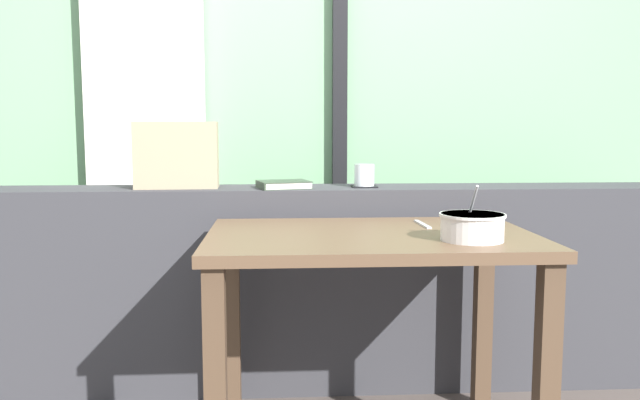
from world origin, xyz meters
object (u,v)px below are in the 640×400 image
object	(u,v)px
coaster_square	(364,186)
closed_book	(283,185)
juice_glass	(364,176)
throw_pillow	(177,155)
breakfast_table	(370,270)
fork_utensil	(422,224)
soup_bowl	(472,227)

from	to	relation	value
coaster_square	closed_book	world-z (taller)	closed_book
juice_glass	throw_pillow	size ratio (longest dim) A/B	0.27
breakfast_table	throw_pillow	xyz separation A→B (m)	(-0.69, 0.56, 0.34)
breakfast_table	juice_glass	world-z (taller)	juice_glass
juice_glass	fork_utensil	bearing A→B (deg)	-69.48
coaster_square	soup_bowl	bearing A→B (deg)	-71.83
throw_pillow	soup_bowl	distance (m)	1.22
coaster_square	juice_glass	size ratio (longest dim) A/B	1.15
fork_utensil	coaster_square	bearing A→B (deg)	107.44
coaster_square	fork_utensil	xyz separation A→B (m)	(0.15, -0.40, -0.09)
closed_book	throw_pillow	xyz separation A→B (m)	(-0.42, 0.04, 0.12)
coaster_square	soup_bowl	world-z (taller)	soup_bowl
throw_pillow	juice_glass	bearing A→B (deg)	-0.95
closed_book	throw_pillow	bearing A→B (deg)	174.47
closed_book	fork_utensil	xyz separation A→B (m)	(0.47, -0.37, -0.11)
coaster_square	juice_glass	distance (m)	0.04
coaster_square	fork_utensil	size ratio (longest dim) A/B	0.59
breakfast_table	throw_pillow	world-z (taller)	throw_pillow
breakfast_table	coaster_square	world-z (taller)	coaster_square
throw_pillow	fork_utensil	bearing A→B (deg)	-24.82
coaster_square	closed_book	xyz separation A→B (m)	(-0.32, -0.03, 0.01)
soup_bowl	fork_utensil	world-z (taller)	soup_bowl
throw_pillow	fork_utensil	world-z (taller)	throw_pillow
juice_glass	throw_pillow	distance (m)	0.75
juice_glass	soup_bowl	distance (m)	0.75
fork_utensil	throw_pillow	bearing A→B (deg)	152.10
soup_bowl	fork_utensil	size ratio (longest dim) A/B	1.14
breakfast_table	fork_utensil	bearing A→B (deg)	36.96
coaster_square	soup_bowl	size ratio (longest dim) A/B	0.51
juice_glass	soup_bowl	xyz separation A→B (m)	(0.23, -0.70, -0.10)
closed_book	soup_bowl	size ratio (longest dim) A/B	1.17
breakfast_table	throw_pillow	size ratio (longest dim) A/B	3.22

